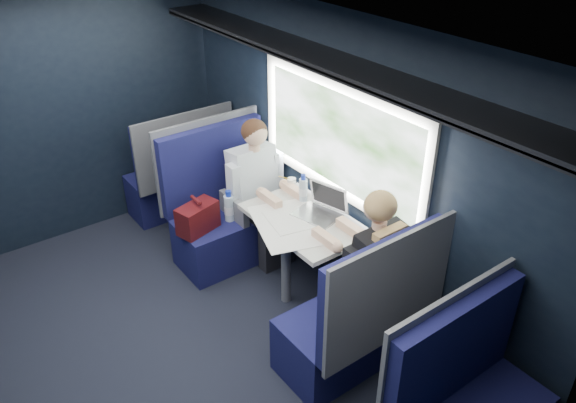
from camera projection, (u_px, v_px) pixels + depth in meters
ground at (193, 345)px, 4.26m from camera, size 2.80×4.20×0.01m
room_shell at (176, 172)px, 3.52m from camera, size 3.00×4.40×2.40m
table at (301, 227)px, 4.45m from camera, size 0.62×1.00×0.74m
seat_bay_near at (225, 214)px, 5.07m from camera, size 1.07×0.62×1.26m
seat_bay_far at (357, 322)px, 3.87m from camera, size 1.04×0.62×1.26m
seat_row_front at (180, 176)px, 5.73m from camera, size 1.04×0.51×1.16m
man at (259, 185)px, 4.94m from camera, size 0.53×0.56×1.32m
woman at (370, 261)px, 3.96m from camera, size 0.53×0.56×1.32m
papers at (288, 224)px, 4.34m from camera, size 0.67×0.81×0.01m
laptop at (322, 206)px, 4.44m from camera, size 0.35×0.40×0.26m
bottle_small at (303, 189)px, 4.60m from camera, size 0.07×0.07×0.24m
cup at (292, 184)px, 4.80m from camera, size 0.08×0.08×0.10m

